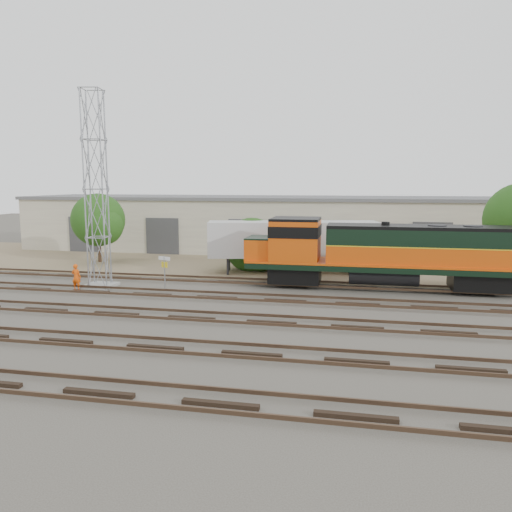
% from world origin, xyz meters
% --- Properties ---
extents(ground, '(140.00, 140.00, 0.00)m').
position_xyz_m(ground, '(0.00, 0.00, 0.00)').
color(ground, '#47423A').
rests_on(ground, ground).
extents(dirt_strip, '(80.00, 16.00, 0.02)m').
position_xyz_m(dirt_strip, '(0.00, 15.00, 0.01)').
color(dirt_strip, '#726047').
rests_on(dirt_strip, ground).
extents(tracks, '(80.00, 20.40, 0.28)m').
position_xyz_m(tracks, '(0.00, -3.00, 0.08)').
color(tracks, black).
rests_on(tracks, ground).
extents(warehouse, '(58.40, 10.40, 5.30)m').
position_xyz_m(warehouse, '(0.04, 22.98, 2.65)').
color(warehouse, beige).
rests_on(warehouse, ground).
extents(locomotive, '(17.31, 3.04, 4.16)m').
position_xyz_m(locomotive, '(5.26, 6.00, 2.39)').
color(locomotive, black).
rests_on(locomotive, tracks).
extents(signal_tower, '(1.82, 1.82, 12.33)m').
position_xyz_m(signal_tower, '(-12.27, 3.17, 6.01)').
color(signal_tower, gray).
rests_on(signal_tower, ground).
extents(sign_post, '(0.86, 0.34, 2.19)m').
position_xyz_m(sign_post, '(-7.75, 2.93, 1.53)').
color(sign_post, gray).
rests_on(sign_post, ground).
extents(worker, '(0.62, 0.42, 1.66)m').
position_xyz_m(worker, '(-13.27, 2.04, 0.83)').
color(worker, '#F1520D').
rests_on(worker, ground).
extents(semi_trailer, '(12.70, 4.99, 3.83)m').
position_xyz_m(semi_trailer, '(-0.49, 10.80, 2.41)').
color(semi_trailer, silver).
rests_on(semi_trailer, ground).
extents(dumpster_blue, '(1.92, 1.85, 1.50)m').
position_xyz_m(dumpster_blue, '(16.33, 18.17, 0.75)').
color(dumpster_blue, navy).
rests_on(dumpster_blue, ground).
extents(tree_west, '(4.64, 4.42, 5.79)m').
position_xyz_m(tree_west, '(-17.20, 12.31, 3.46)').
color(tree_west, '#382619').
rests_on(tree_west, ground).
extents(tree_mid, '(4.47, 4.26, 4.26)m').
position_xyz_m(tree_mid, '(-3.85, 11.46, 1.77)').
color(tree_mid, '#382619').
rests_on(tree_mid, ground).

